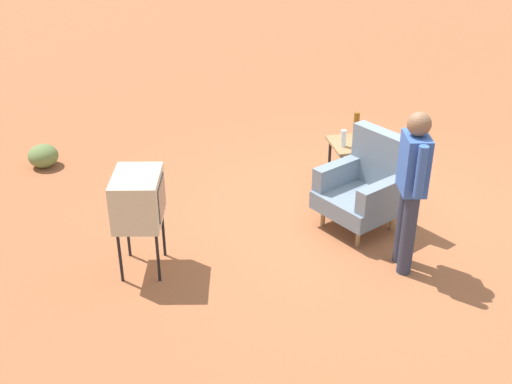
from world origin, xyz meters
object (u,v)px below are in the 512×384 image
at_px(tv_on_stand, 138,199).
at_px(flower_vase, 378,137).
at_px(side_table, 354,151).
at_px(bottle_short_clear, 343,138).
at_px(armchair, 366,185).
at_px(bottle_tall_amber, 356,124).
at_px(person_standing, 412,183).

height_order(tv_on_stand, flower_vase, tv_on_stand).
bearing_deg(side_table, bottle_short_clear, -67.18).
relative_size(armchair, bottle_tall_amber, 3.53).
bearing_deg(tv_on_stand, armchair, 98.96).
bearing_deg(person_standing, bottle_tall_amber, 177.52).
height_order(side_table, flower_vase, flower_vase).
bearing_deg(side_table, tv_on_stand, -66.15).
height_order(side_table, person_standing, person_standing).
relative_size(side_table, bottle_tall_amber, 2.23).
distance_m(armchair, tv_on_stand, 2.47).
distance_m(bottle_tall_amber, flower_vase, 0.44).
distance_m(tv_on_stand, person_standing, 2.58).
bearing_deg(person_standing, tv_on_stand, -100.42).
relative_size(tv_on_stand, person_standing, 0.63).
relative_size(tv_on_stand, flower_vase, 3.89).
relative_size(armchair, flower_vase, 4.00).
bearing_deg(flower_vase, side_table, -140.17).
distance_m(tv_on_stand, bottle_short_clear, 2.59).
bearing_deg(person_standing, flower_vase, 171.87).
relative_size(person_standing, bottle_tall_amber, 5.47).
height_order(tv_on_stand, bottle_tall_amber, tv_on_stand).
relative_size(bottle_tall_amber, flower_vase, 1.13).
height_order(armchair, flower_vase, armchair).
xyz_separation_m(person_standing, bottle_tall_amber, (-1.78, 0.08, -0.12)).
height_order(armchair, bottle_short_clear, armchair).
bearing_deg(flower_vase, bottle_short_clear, -113.66).
height_order(bottle_tall_amber, flower_vase, bottle_tall_amber).
xyz_separation_m(armchair, flower_vase, (-0.51, 0.30, 0.32)).
bearing_deg(flower_vase, armchair, -30.29).
bearing_deg(bottle_tall_amber, bottle_short_clear, -42.62).
bearing_deg(tv_on_stand, bottle_tall_amber, 116.73).
xyz_separation_m(tv_on_stand, flower_vase, (-0.89, 2.73, 0.04)).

